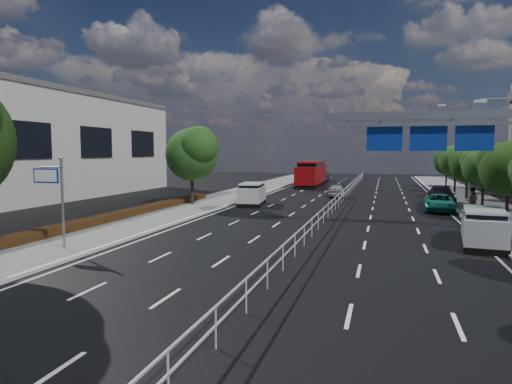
% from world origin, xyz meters
% --- Properties ---
extents(ground, '(160.00, 160.00, 0.00)m').
position_xyz_m(ground, '(0.00, 0.00, 0.00)').
color(ground, black).
rests_on(ground, ground).
extents(sidewalk_near, '(5.00, 140.00, 0.14)m').
position_xyz_m(sidewalk_near, '(-11.50, 0.00, 0.07)').
color(sidewalk_near, slate).
rests_on(sidewalk_near, ground).
extents(kerb_near, '(0.25, 140.00, 0.15)m').
position_xyz_m(kerb_near, '(-9.00, 0.00, 0.07)').
color(kerb_near, silver).
rests_on(kerb_near, ground).
extents(median_fence, '(0.05, 85.00, 1.02)m').
position_xyz_m(median_fence, '(0.00, 22.50, 0.53)').
color(median_fence, silver).
rests_on(median_fence, ground).
extents(hedge_near, '(1.00, 36.00, 0.44)m').
position_xyz_m(hedge_near, '(-13.30, 5.00, 0.36)').
color(hedge_near, black).
rests_on(hedge_near, sidewalk_near).
extents(toilet_sign, '(1.62, 0.18, 4.34)m').
position_xyz_m(toilet_sign, '(-10.95, 0.00, 2.94)').
color(toilet_sign, gray).
rests_on(toilet_sign, ground).
extents(overhead_gantry, '(10.24, 0.38, 7.45)m').
position_xyz_m(overhead_gantry, '(6.74, 10.05, 5.61)').
color(overhead_gantry, gray).
rests_on(overhead_gantry, ground).
extents(streetlight_far, '(2.78, 2.40, 9.00)m').
position_xyz_m(streetlight_far, '(10.50, 26.00, 5.21)').
color(streetlight_far, gray).
rests_on(streetlight_far, ground).
extents(near_building, '(12.00, 38.00, 10.00)m').
position_xyz_m(near_building, '(-30.00, 18.00, 5.00)').
color(near_building, beige).
rests_on(near_building, ground).
extents(near_tree_back, '(4.84, 4.51, 6.69)m').
position_xyz_m(near_tree_back, '(-11.94, 17.97, 4.61)').
color(near_tree_back, black).
rests_on(near_tree_back, ground).
extents(far_tree_d, '(3.85, 3.59, 5.34)m').
position_xyz_m(far_tree_d, '(11.25, 14.48, 3.69)').
color(far_tree_d, black).
rests_on(far_tree_d, ground).
extents(far_tree_e, '(3.63, 3.38, 5.13)m').
position_xyz_m(far_tree_e, '(11.25, 21.98, 3.56)').
color(far_tree_e, black).
rests_on(far_tree_e, ground).
extents(far_tree_f, '(3.52, 3.28, 5.02)m').
position_xyz_m(far_tree_f, '(11.24, 29.48, 3.49)').
color(far_tree_f, black).
rests_on(far_tree_f, ground).
extents(far_tree_g, '(3.96, 3.69, 5.45)m').
position_xyz_m(far_tree_g, '(11.25, 36.98, 3.75)').
color(far_tree_g, black).
rests_on(far_tree_g, ground).
extents(far_tree_h, '(3.41, 3.18, 4.91)m').
position_xyz_m(far_tree_h, '(11.24, 44.48, 3.42)').
color(far_tree_h, black).
rests_on(far_tree_h, ground).
extents(white_minivan, '(2.39, 4.57, 1.90)m').
position_xyz_m(white_minivan, '(-7.28, 19.89, 0.93)').
color(white_minivan, black).
rests_on(white_minivan, ground).
extents(red_bus, '(2.64, 11.06, 3.30)m').
position_xyz_m(red_bus, '(-5.66, 42.45, 1.72)').
color(red_bus, black).
rests_on(red_bus, ground).
extents(near_car_silver, '(2.02, 4.11, 1.35)m').
position_xyz_m(near_car_silver, '(-1.00, 28.81, 0.67)').
color(near_car_silver, '#94959A').
rests_on(near_car_silver, ground).
extents(near_car_dark, '(1.70, 4.39, 1.43)m').
position_xyz_m(near_car_dark, '(-5.45, 53.33, 0.71)').
color(near_car_dark, black).
rests_on(near_car_dark, ground).
extents(silver_minivan, '(2.38, 4.59, 1.83)m').
position_xyz_m(silver_minivan, '(8.30, 6.28, 0.90)').
color(silver_minivan, black).
rests_on(silver_minivan, ground).
extents(parked_car_teal, '(2.44, 4.84, 1.31)m').
position_xyz_m(parked_car_teal, '(7.76, 19.72, 0.66)').
color(parked_car_teal, '#197264').
rests_on(parked_car_teal, ground).
extents(parked_car_dark, '(2.65, 5.68, 1.61)m').
position_xyz_m(parked_car_dark, '(8.30, 23.71, 0.80)').
color(parked_car_dark, black).
rests_on(parked_car_dark, ground).
extents(pedestrian_b, '(1.10, 0.95, 1.95)m').
position_xyz_m(pedestrian_b, '(9.60, 17.22, 1.12)').
color(pedestrian_b, gray).
rests_on(pedestrian_b, sidewalk_far).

